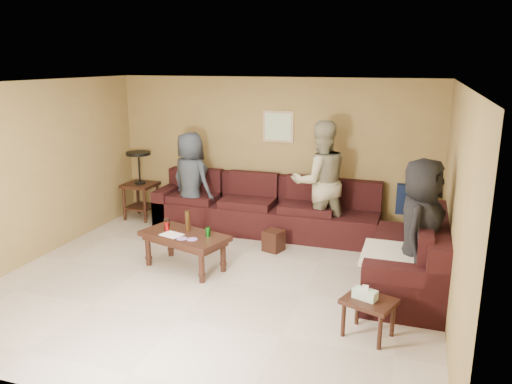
{
  "coord_description": "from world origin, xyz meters",
  "views": [
    {
      "loc": [
        2.33,
        -5.46,
        2.75
      ],
      "look_at": [
        0.25,
        0.85,
        1.0
      ],
      "focal_mm": 35.0,
      "sensor_mm": 36.0,
      "label": 1
    }
  ],
  "objects_px": {
    "end_table_left": "(140,184)",
    "side_table_right": "(368,304)",
    "coffee_table": "(184,239)",
    "waste_bin": "(274,241)",
    "person_right": "(420,231)",
    "person_middle": "(320,182)",
    "sectional_sofa": "(305,228)",
    "person_left": "(191,181)"
  },
  "relations": [
    {
      "from": "end_table_left",
      "to": "side_table_right",
      "type": "distance_m",
      "value": 5.13
    },
    {
      "from": "coffee_table",
      "to": "end_table_left",
      "type": "bearing_deg",
      "value": 134.14
    },
    {
      "from": "end_table_left",
      "to": "waste_bin",
      "type": "distance_m",
      "value": 2.86
    },
    {
      "from": "side_table_right",
      "to": "person_right",
      "type": "distance_m",
      "value": 1.22
    },
    {
      "from": "end_table_left",
      "to": "side_table_right",
      "type": "relative_size",
      "value": 1.99
    },
    {
      "from": "waste_bin",
      "to": "person_middle",
      "type": "relative_size",
      "value": 0.17
    },
    {
      "from": "waste_bin",
      "to": "person_middle",
      "type": "xyz_separation_m",
      "value": [
        0.55,
        0.66,
        0.79
      ]
    },
    {
      "from": "coffee_table",
      "to": "side_table_right",
      "type": "height_order",
      "value": "coffee_table"
    },
    {
      "from": "waste_bin",
      "to": "coffee_table",
      "type": "bearing_deg",
      "value": -133.73
    },
    {
      "from": "sectional_sofa",
      "to": "side_table_right",
      "type": "xyz_separation_m",
      "value": [
        1.16,
        -2.25,
        0.04
      ]
    },
    {
      "from": "waste_bin",
      "to": "person_right",
      "type": "distance_m",
      "value": 2.36
    },
    {
      "from": "coffee_table",
      "to": "waste_bin",
      "type": "height_order",
      "value": "coffee_table"
    },
    {
      "from": "sectional_sofa",
      "to": "person_middle",
      "type": "height_order",
      "value": "person_middle"
    },
    {
      "from": "waste_bin",
      "to": "sectional_sofa",
      "type": "bearing_deg",
      "value": 30.13
    },
    {
      "from": "end_table_left",
      "to": "coffee_table",
      "type": "bearing_deg",
      "value": -45.86
    },
    {
      "from": "person_left",
      "to": "person_right",
      "type": "distance_m",
      "value": 3.97
    },
    {
      "from": "person_middle",
      "to": "end_table_left",
      "type": "bearing_deg",
      "value": -30.92
    },
    {
      "from": "end_table_left",
      "to": "person_left",
      "type": "bearing_deg",
      "value": -10.54
    },
    {
      "from": "person_left",
      "to": "person_right",
      "type": "relative_size",
      "value": 0.95
    },
    {
      "from": "sectional_sofa",
      "to": "side_table_right",
      "type": "height_order",
      "value": "sectional_sofa"
    },
    {
      "from": "person_right",
      "to": "end_table_left",
      "type": "bearing_deg",
      "value": 82.71
    },
    {
      "from": "sectional_sofa",
      "to": "end_table_left",
      "type": "height_order",
      "value": "end_table_left"
    },
    {
      "from": "end_table_left",
      "to": "waste_bin",
      "type": "height_order",
      "value": "end_table_left"
    },
    {
      "from": "end_table_left",
      "to": "side_table_right",
      "type": "bearing_deg",
      "value": -33.05
    },
    {
      "from": "person_left",
      "to": "person_middle",
      "type": "xyz_separation_m",
      "value": [
        2.16,
        0.07,
        0.13
      ]
    },
    {
      "from": "end_table_left",
      "to": "person_middle",
      "type": "xyz_separation_m",
      "value": [
        3.26,
        -0.13,
        0.31
      ]
    },
    {
      "from": "sectional_sofa",
      "to": "end_table_left",
      "type": "xyz_separation_m",
      "value": [
        -3.13,
        0.54,
        0.31
      ]
    },
    {
      "from": "coffee_table",
      "to": "person_right",
      "type": "xyz_separation_m",
      "value": [
        3.0,
        0.02,
        0.43
      ]
    },
    {
      "from": "waste_bin",
      "to": "person_middle",
      "type": "distance_m",
      "value": 1.17
    },
    {
      "from": "waste_bin",
      "to": "side_table_right",
      "type": "bearing_deg",
      "value": -51.68
    },
    {
      "from": "side_table_right",
      "to": "person_left",
      "type": "height_order",
      "value": "person_left"
    },
    {
      "from": "person_middle",
      "to": "person_right",
      "type": "xyz_separation_m",
      "value": [
        1.49,
        -1.64,
        -0.09
      ]
    },
    {
      "from": "coffee_table",
      "to": "end_table_left",
      "type": "relative_size",
      "value": 1.09
    },
    {
      "from": "person_left",
      "to": "person_middle",
      "type": "distance_m",
      "value": 2.16
    },
    {
      "from": "side_table_right",
      "to": "person_right",
      "type": "xyz_separation_m",
      "value": [
        0.45,
        1.02,
        0.49
      ]
    },
    {
      "from": "side_table_right",
      "to": "waste_bin",
      "type": "height_order",
      "value": "side_table_right"
    },
    {
      "from": "side_table_right",
      "to": "sectional_sofa",
      "type": "bearing_deg",
      "value": 117.24
    },
    {
      "from": "person_middle",
      "to": "waste_bin",
      "type": "bearing_deg",
      "value": 21.57
    },
    {
      "from": "sectional_sofa",
      "to": "coffee_table",
      "type": "distance_m",
      "value": 1.87
    },
    {
      "from": "coffee_table",
      "to": "person_middle",
      "type": "height_order",
      "value": "person_middle"
    },
    {
      "from": "coffee_table",
      "to": "person_middle",
      "type": "relative_size",
      "value": 0.69
    },
    {
      "from": "sectional_sofa",
      "to": "person_middle",
      "type": "xyz_separation_m",
      "value": [
        0.12,
        0.41,
        0.62
      ]
    }
  ]
}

